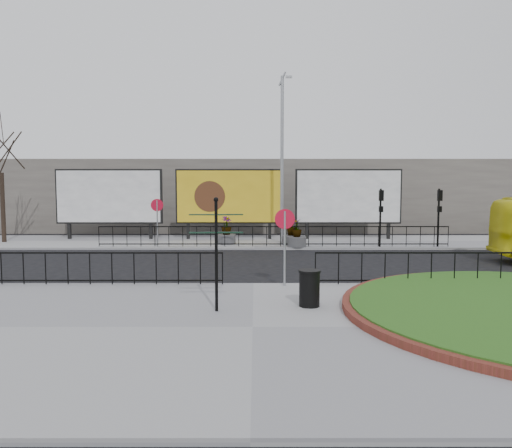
{
  "coord_description": "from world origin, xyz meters",
  "views": [
    {
      "loc": [
        0.07,
        -16.21,
        3.43
      ],
      "look_at": [
        0.08,
        1.63,
        1.94
      ],
      "focal_mm": 35.0,
      "sensor_mm": 36.0,
      "label": 1
    }
  ],
  "objects_px": {
    "planter_a": "(226,234)",
    "planter_c": "(297,237)",
    "litter_bin": "(309,288)",
    "lamp_post": "(282,157)",
    "fingerpost_sign": "(216,243)",
    "planter_b": "(292,234)",
    "billboard_mid": "(229,197)"
  },
  "relations": [
    {
      "from": "litter_bin",
      "to": "billboard_mid",
      "type": "bearing_deg",
      "value": 100.62
    },
    {
      "from": "billboard_mid",
      "to": "litter_bin",
      "type": "relative_size",
      "value": 6.33
    },
    {
      "from": "billboard_mid",
      "to": "planter_a",
      "type": "xyz_separation_m",
      "value": [
        -0.0,
        -2.48,
        -1.94
      ]
    },
    {
      "from": "planter_a",
      "to": "planter_c",
      "type": "relative_size",
      "value": 1.05
    },
    {
      "from": "planter_a",
      "to": "lamp_post",
      "type": "bearing_deg",
      "value": 9.63
    },
    {
      "from": "lamp_post",
      "to": "litter_bin",
      "type": "distance_m",
      "value": 14.7
    },
    {
      "from": "billboard_mid",
      "to": "lamp_post",
      "type": "bearing_deg",
      "value": -33.25
    },
    {
      "from": "lamp_post",
      "to": "fingerpost_sign",
      "type": "height_order",
      "value": "lamp_post"
    },
    {
      "from": "litter_bin",
      "to": "planter_c",
      "type": "height_order",
      "value": "planter_c"
    },
    {
      "from": "billboard_mid",
      "to": "litter_bin",
      "type": "xyz_separation_m",
      "value": [
        3.01,
        -16.05,
        -1.98
      ]
    },
    {
      "from": "billboard_mid",
      "to": "lamp_post",
      "type": "xyz_separation_m",
      "value": [
        3.01,
        -1.97,
        2.23
      ]
    },
    {
      "from": "planter_c",
      "to": "lamp_post",
      "type": "bearing_deg",
      "value": 113.41
    },
    {
      "from": "billboard_mid",
      "to": "planter_c",
      "type": "bearing_deg",
      "value": -43.99
    },
    {
      "from": "fingerpost_sign",
      "to": "planter_c",
      "type": "distance_m",
      "value": 13.41
    },
    {
      "from": "fingerpost_sign",
      "to": "litter_bin",
      "type": "bearing_deg",
      "value": 12.32
    },
    {
      "from": "billboard_mid",
      "to": "planter_a",
      "type": "bearing_deg",
      "value": -90.0
    },
    {
      "from": "planter_a",
      "to": "planter_c",
      "type": "bearing_deg",
      "value": -16.41
    },
    {
      "from": "lamp_post",
      "to": "planter_b",
      "type": "relative_size",
      "value": 6.1
    },
    {
      "from": "billboard_mid",
      "to": "lamp_post",
      "type": "height_order",
      "value": "lamp_post"
    },
    {
      "from": "fingerpost_sign",
      "to": "planter_b",
      "type": "relative_size",
      "value": 1.94
    },
    {
      "from": "lamp_post",
      "to": "planter_a",
      "type": "distance_m",
      "value": 5.16
    },
    {
      "from": "lamp_post",
      "to": "planter_a",
      "type": "relative_size",
      "value": 6.14
    },
    {
      "from": "billboard_mid",
      "to": "planter_c",
      "type": "distance_m",
      "value": 5.51
    },
    {
      "from": "planter_a",
      "to": "planter_b",
      "type": "distance_m",
      "value": 3.51
    },
    {
      "from": "litter_bin",
      "to": "planter_a",
      "type": "distance_m",
      "value": 13.9
    },
    {
      "from": "planter_b",
      "to": "planter_c",
      "type": "relative_size",
      "value": 1.06
    },
    {
      "from": "billboard_mid",
      "to": "planter_a",
      "type": "distance_m",
      "value": 3.15
    },
    {
      "from": "lamp_post",
      "to": "planter_c",
      "type": "height_order",
      "value": "lamp_post"
    },
    {
      "from": "litter_bin",
      "to": "lamp_post",
      "type": "bearing_deg",
      "value": 90.01
    },
    {
      "from": "fingerpost_sign",
      "to": "litter_bin",
      "type": "relative_size",
      "value": 3.0
    },
    {
      "from": "lamp_post",
      "to": "planter_a",
      "type": "xyz_separation_m",
      "value": [
        -3.01,
        -0.51,
        -4.16
      ]
    },
    {
      "from": "fingerpost_sign",
      "to": "planter_c",
      "type": "xyz_separation_m",
      "value": [
        3.14,
        12.98,
        -1.28
      ]
    }
  ]
}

